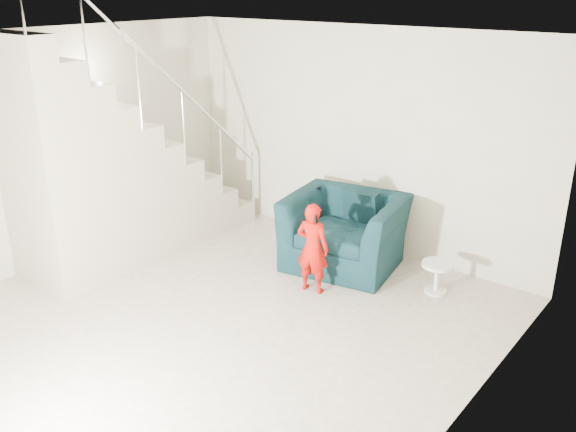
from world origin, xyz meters
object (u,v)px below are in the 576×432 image
(staircase, at_px, (110,183))
(armchair, at_px, (345,231))
(toddler, at_px, (313,248))
(side_table, at_px, (437,273))

(staircase, bearing_deg, armchair, 34.03)
(toddler, bearing_deg, side_table, -153.76)
(toddler, distance_m, side_table, 1.37)
(side_table, bearing_deg, armchair, -178.66)
(armchair, height_order, staircase, staircase)
(armchair, relative_size, side_table, 3.73)
(armchair, xyz_separation_m, staircase, (-2.29, -1.54, 0.53))
(toddler, xyz_separation_m, side_table, (1.08, 0.80, -0.27))
(side_table, xyz_separation_m, staircase, (-3.46, -1.57, 0.71))
(armchair, relative_size, staircase, 0.36)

